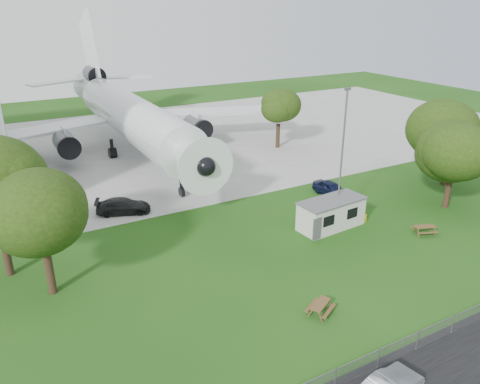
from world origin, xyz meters
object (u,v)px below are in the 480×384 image
picnic_east (424,234)px  picnic_west (320,313)px  airliner (129,113)px  site_cabin (331,213)px

picnic_east → picnic_west: bearing=-142.3°
airliner → picnic_west: size_ratio=26.52×
site_cabin → picnic_east: (6.23, -5.03, -1.31)m
picnic_east → airliner: bearing=133.8°
site_cabin → picnic_east: 8.11m
picnic_west → site_cabin: bearing=19.4°
airliner → picnic_east: size_ratio=26.52×
airliner → picnic_west: airliner is taller
airliner → picnic_east: 38.87m
airliner → site_cabin: (8.87, -30.39, -3.96)m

